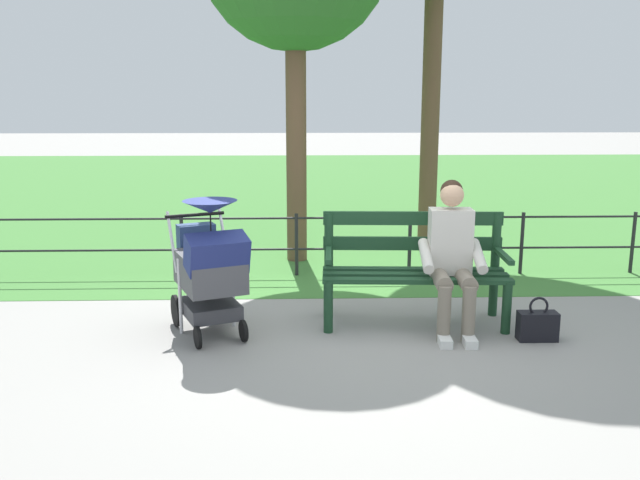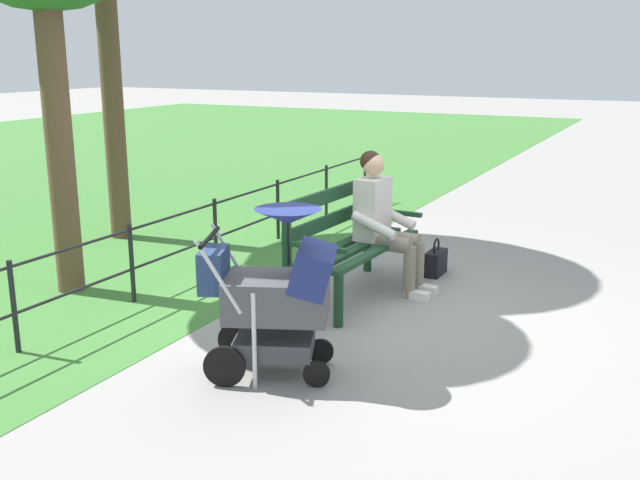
{
  "view_description": "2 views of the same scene",
  "coord_description": "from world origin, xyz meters",
  "px_view_note": "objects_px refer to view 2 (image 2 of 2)",
  "views": [
    {
      "loc": [
        0.58,
        5.63,
        1.98
      ],
      "look_at": [
        0.42,
        0.14,
        0.8
      ],
      "focal_mm": 38.07,
      "sensor_mm": 36.0,
      "label": 1
    },
    {
      "loc": [
        5.36,
        2.55,
        2.14
      ],
      "look_at": [
        0.67,
        0.16,
        0.78
      ],
      "focal_mm": 41.45,
      "sensor_mm": 36.0,
      "label": 2
    }
  ],
  "objects_px": {
    "park_bench": "(348,238)",
    "stroller": "(278,291)",
    "person_on_bench": "(383,218)",
    "handbag": "(436,262)"
  },
  "relations": [
    {
      "from": "park_bench",
      "to": "stroller",
      "type": "relative_size",
      "value": 1.41
    },
    {
      "from": "person_on_bench",
      "to": "stroller",
      "type": "relative_size",
      "value": 1.11
    },
    {
      "from": "person_on_bench",
      "to": "handbag",
      "type": "distance_m",
      "value": 0.91
    },
    {
      "from": "stroller",
      "to": "handbag",
      "type": "bearing_deg",
      "value": 175.32
    },
    {
      "from": "person_on_bench",
      "to": "stroller",
      "type": "xyz_separation_m",
      "value": [
        2.03,
        0.08,
        -0.08
      ]
    },
    {
      "from": "park_bench",
      "to": "stroller",
      "type": "distance_m",
      "value": 1.77
    },
    {
      "from": "park_bench",
      "to": "stroller",
      "type": "height_order",
      "value": "stroller"
    },
    {
      "from": "park_bench",
      "to": "person_on_bench",
      "type": "distance_m",
      "value": 0.39
    },
    {
      "from": "park_bench",
      "to": "handbag",
      "type": "bearing_deg",
      "value": 151.18
    },
    {
      "from": "stroller",
      "to": "handbag",
      "type": "xyz_separation_m",
      "value": [
        -2.69,
        0.22,
        -0.47
      ]
    }
  ]
}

